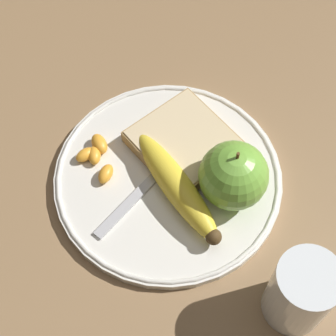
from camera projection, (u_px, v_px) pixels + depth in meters
The scene contains 13 objects.
ground_plane at pixel (168, 181), 0.71m from camera, with size 3.00×3.00×0.00m, color olive.
plate at pixel (168, 177), 0.70m from camera, with size 0.28×0.28×0.01m.
juice_glass at pixel (300, 293), 0.59m from camera, with size 0.07×0.07×0.10m.
apple at pixel (234, 176), 0.65m from camera, with size 0.08×0.08×0.09m.
banana at pixel (177, 187), 0.67m from camera, with size 0.17×0.08×0.04m.
bread_slice at pixel (184, 143), 0.71m from camera, with size 0.13×0.13×0.02m.
fork at pixel (151, 181), 0.69m from camera, with size 0.03×0.16×0.00m.
jam_packet at pixel (239, 159), 0.70m from camera, with size 0.04×0.03×0.02m.
orange_segment_0 at pixel (99, 144), 0.71m from camera, with size 0.03×0.03×0.02m.
orange_segment_1 at pixel (106, 174), 0.69m from camera, with size 0.03×0.03×0.02m.
orange_segment_2 at pixel (146, 147), 0.71m from camera, with size 0.03×0.03×0.02m.
orange_segment_3 at pixel (94, 155), 0.70m from camera, with size 0.03×0.03×0.01m.
orange_segment_4 at pixel (85, 155), 0.70m from camera, with size 0.02×0.03×0.01m.
Camera 1 is at (-0.23, 0.24, 0.62)m, focal length 60.00 mm.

